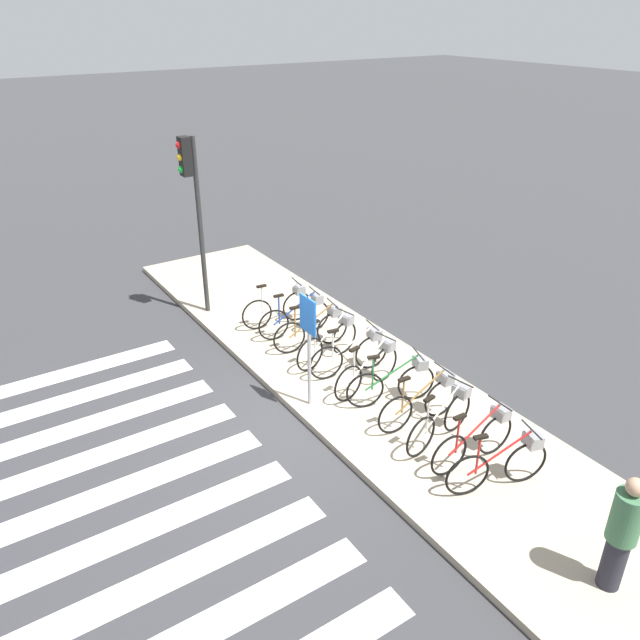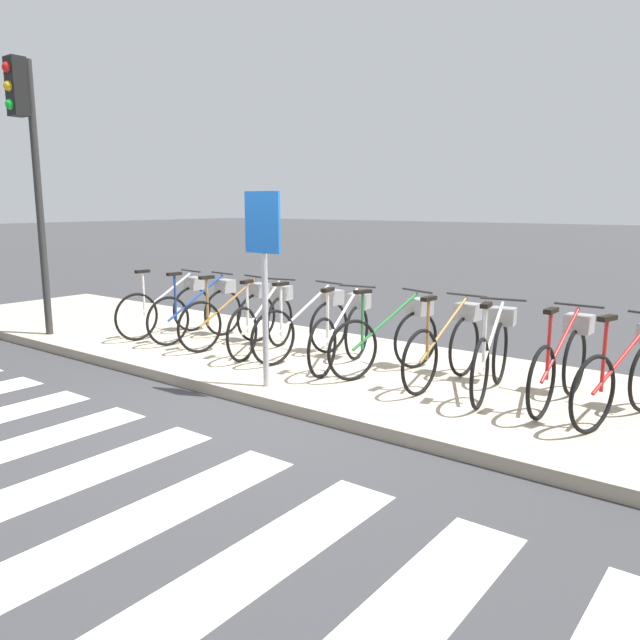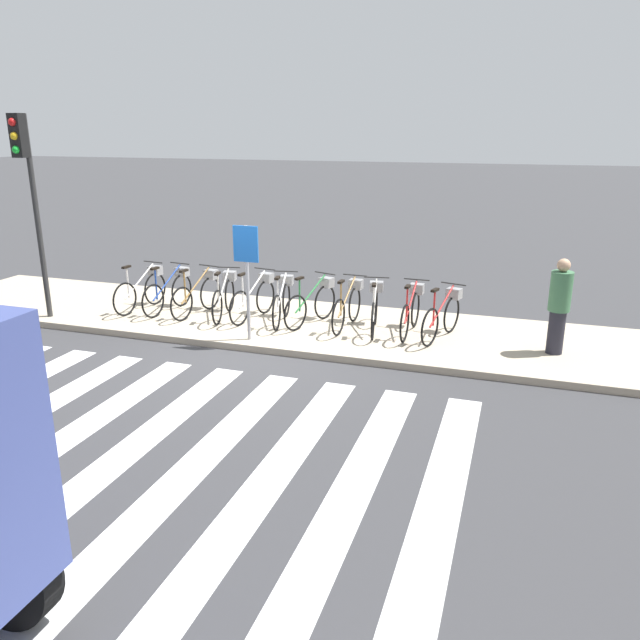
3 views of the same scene
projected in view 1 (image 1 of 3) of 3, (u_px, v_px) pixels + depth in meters
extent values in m
plane|color=#38383A|center=(300.00, 420.00, 10.24)|extent=(120.00, 120.00, 0.00)
cube|color=#B7A88E|center=(373.00, 390.00, 10.95)|extent=(15.32, 3.01, 0.12)
torus|color=black|center=(257.00, 315.00, 12.72)|extent=(0.11, 0.66, 0.66)
torus|color=black|center=(297.00, 306.00, 13.08)|extent=(0.11, 0.66, 0.66)
cylinder|color=silver|center=(277.00, 299.00, 12.78)|extent=(0.14, 0.92, 0.56)
cylinder|color=silver|center=(262.00, 300.00, 12.64)|extent=(0.04, 0.04, 0.59)
cube|color=black|center=(261.00, 286.00, 12.50)|extent=(0.09, 0.21, 0.04)
cylinder|color=#262626|center=(297.00, 282.00, 12.83)|extent=(0.46, 0.08, 0.02)
cube|color=gray|center=(299.00, 289.00, 12.94)|extent=(0.26, 0.23, 0.18)
torus|color=black|center=(274.00, 325.00, 12.31)|extent=(0.11, 0.66, 0.66)
torus|color=black|center=(314.00, 316.00, 12.68)|extent=(0.11, 0.66, 0.66)
cylinder|color=navy|center=(294.00, 308.00, 12.38)|extent=(0.13, 0.92, 0.56)
cylinder|color=navy|center=(279.00, 310.00, 12.23)|extent=(0.04, 0.04, 0.59)
cube|color=black|center=(279.00, 296.00, 12.08)|extent=(0.09, 0.21, 0.04)
cylinder|color=#262626|center=(314.00, 291.00, 12.43)|extent=(0.46, 0.07, 0.02)
cube|color=gray|center=(317.00, 299.00, 12.53)|extent=(0.26, 0.22, 0.18)
torus|color=black|center=(289.00, 338.00, 11.84)|extent=(0.13, 0.66, 0.66)
torus|color=black|center=(332.00, 329.00, 12.18)|extent=(0.13, 0.66, 0.66)
cylinder|color=olive|center=(311.00, 321.00, 11.89)|extent=(0.17, 0.91, 0.56)
cylinder|color=olive|center=(295.00, 323.00, 11.75)|extent=(0.04, 0.04, 0.59)
cube|color=black|center=(295.00, 308.00, 11.61)|extent=(0.10, 0.21, 0.04)
cylinder|color=#262626|center=(332.00, 303.00, 11.92)|extent=(0.46, 0.09, 0.02)
cube|color=gray|center=(335.00, 311.00, 12.03)|extent=(0.27, 0.23, 0.18)
torus|color=black|center=(310.00, 354.00, 11.28)|extent=(0.17, 0.65, 0.66)
torus|color=black|center=(344.00, 338.00, 11.84)|extent=(0.17, 0.65, 0.66)
cylinder|color=beige|center=(327.00, 333.00, 11.44)|extent=(0.22, 0.91, 0.56)
cylinder|color=beige|center=(315.00, 338.00, 11.22)|extent=(0.04, 0.04, 0.59)
cube|color=black|center=(315.00, 322.00, 11.08)|extent=(0.11, 0.21, 0.04)
cylinder|color=#262626|center=(345.00, 311.00, 11.59)|extent=(0.46, 0.12, 0.02)
cube|color=gray|center=(346.00, 319.00, 11.71)|extent=(0.28, 0.24, 0.18)
torus|color=black|center=(326.00, 363.00, 11.01)|extent=(0.14, 0.66, 0.66)
torus|color=black|center=(371.00, 352.00, 11.35)|extent=(0.14, 0.66, 0.66)
cylinder|color=silver|center=(349.00, 345.00, 11.06)|extent=(0.17, 0.91, 0.56)
cylinder|color=silver|center=(333.00, 347.00, 10.92)|extent=(0.04, 0.04, 0.59)
cube|color=black|center=(333.00, 331.00, 10.78)|extent=(0.10, 0.21, 0.04)
cylinder|color=#262626|center=(372.00, 325.00, 11.09)|extent=(0.46, 0.09, 0.02)
cube|color=gray|center=(374.00, 334.00, 11.20)|extent=(0.27, 0.23, 0.18)
torus|color=black|center=(348.00, 383.00, 10.41)|extent=(0.15, 0.65, 0.66)
torus|color=black|center=(384.00, 364.00, 10.97)|extent=(0.15, 0.65, 0.66)
cylinder|color=silver|center=(367.00, 360.00, 10.57)|extent=(0.19, 0.91, 0.56)
cylinder|color=silver|center=(354.00, 366.00, 10.36)|extent=(0.04, 0.04, 0.59)
cube|color=black|center=(354.00, 349.00, 10.21)|extent=(0.10, 0.21, 0.04)
cylinder|color=#262626|center=(386.00, 336.00, 10.71)|extent=(0.46, 0.10, 0.02)
cube|color=gray|center=(387.00, 345.00, 10.83)|extent=(0.27, 0.24, 0.18)
torus|color=black|center=(365.00, 390.00, 10.23)|extent=(0.24, 0.64, 0.66)
torus|color=black|center=(416.00, 382.00, 10.44)|extent=(0.24, 0.64, 0.66)
cylinder|color=#267238|center=(392.00, 373.00, 10.21)|extent=(0.31, 0.88, 0.56)
cylinder|color=#267238|center=(373.00, 374.00, 10.12)|extent=(0.04, 0.04, 0.59)
cube|color=black|center=(374.00, 357.00, 9.98)|extent=(0.13, 0.21, 0.04)
cylinder|color=#262626|center=(418.00, 354.00, 10.19)|extent=(0.45, 0.16, 0.02)
cube|color=gray|center=(420.00, 363.00, 10.28)|extent=(0.29, 0.26, 0.18)
torus|color=black|center=(395.00, 415.00, 9.62)|extent=(0.07, 0.66, 0.66)
torus|color=black|center=(441.00, 398.00, 10.02)|extent=(0.07, 0.66, 0.66)
cylinder|color=olive|center=(420.00, 392.00, 9.70)|extent=(0.08, 0.92, 0.56)
cylinder|color=olive|center=(403.00, 397.00, 9.54)|extent=(0.03, 0.03, 0.59)
cube|color=black|center=(404.00, 379.00, 9.39)|extent=(0.08, 0.20, 0.04)
cylinder|color=#262626|center=(444.00, 369.00, 9.77)|extent=(0.46, 0.05, 0.02)
cube|color=gray|center=(445.00, 378.00, 9.87)|extent=(0.25, 0.21, 0.18)
torus|color=black|center=(421.00, 437.00, 9.13)|extent=(0.15, 0.65, 0.66)
torus|color=black|center=(457.00, 412.00, 9.68)|extent=(0.15, 0.65, 0.66)
cylinder|color=beige|center=(441.00, 410.00, 9.29)|extent=(0.19, 0.91, 0.56)
cylinder|color=beige|center=(428.00, 417.00, 9.07)|extent=(0.04, 0.04, 0.59)
cube|color=black|center=(429.00, 399.00, 8.93)|extent=(0.10, 0.21, 0.04)
cylinder|color=#262626|center=(461.00, 382.00, 9.43)|extent=(0.46, 0.10, 0.02)
cube|color=gray|center=(461.00, 391.00, 9.55)|extent=(0.27, 0.24, 0.18)
torus|color=black|center=(449.00, 455.00, 8.75)|extent=(0.05, 0.66, 0.66)
torus|color=black|center=(495.00, 435.00, 9.17)|extent=(0.05, 0.66, 0.66)
cylinder|color=red|center=(475.00, 430.00, 8.84)|extent=(0.06, 0.92, 0.56)
cylinder|color=red|center=(458.00, 436.00, 8.68)|extent=(0.03, 0.03, 0.59)
cube|color=black|center=(460.00, 417.00, 8.53)|extent=(0.08, 0.20, 0.04)
cylinder|color=#262626|center=(500.00, 403.00, 8.92)|extent=(0.46, 0.04, 0.02)
cube|color=gray|center=(501.00, 413.00, 9.03)|extent=(0.25, 0.21, 0.18)
torus|color=black|center=(467.00, 475.00, 8.38)|extent=(0.22, 0.64, 0.66)
torus|color=black|center=(525.00, 462.00, 8.62)|extent=(0.22, 0.64, 0.66)
cylinder|color=red|center=(499.00, 453.00, 8.38)|extent=(0.29, 0.89, 0.56)
cylinder|color=red|center=(478.00, 456.00, 8.28)|extent=(0.04, 0.04, 0.59)
cube|color=black|center=(481.00, 437.00, 8.14)|extent=(0.12, 0.21, 0.04)
cylinder|color=#262626|center=(532.00, 430.00, 8.37)|extent=(0.45, 0.15, 0.02)
cube|color=gray|center=(533.00, 440.00, 8.46)|extent=(0.29, 0.26, 0.18)
cylinder|color=#23232D|center=(613.00, 562.00, 7.05)|extent=(0.26, 0.26, 0.71)
cylinder|color=#3F724C|center=(627.00, 517.00, 6.75)|extent=(0.34, 0.34, 0.63)
sphere|color=tan|center=(636.00, 487.00, 6.56)|extent=(0.21, 0.21, 0.21)
cylinder|color=#2D2D2D|center=(201.00, 229.00, 12.81)|extent=(0.10, 0.10, 3.74)
cube|color=black|center=(185.00, 156.00, 12.04)|extent=(0.24, 0.20, 0.75)
sphere|color=red|center=(179.00, 145.00, 11.89)|extent=(0.14, 0.14, 0.14)
sphere|color=gold|center=(180.00, 157.00, 12.00)|extent=(0.14, 0.14, 0.14)
sphere|color=green|center=(182.00, 169.00, 12.10)|extent=(0.14, 0.14, 0.14)
cylinder|color=#99999E|center=(309.00, 353.00, 10.02)|extent=(0.06, 0.06, 1.96)
cube|color=#1959B2|center=(308.00, 315.00, 9.71)|extent=(0.44, 0.03, 0.60)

